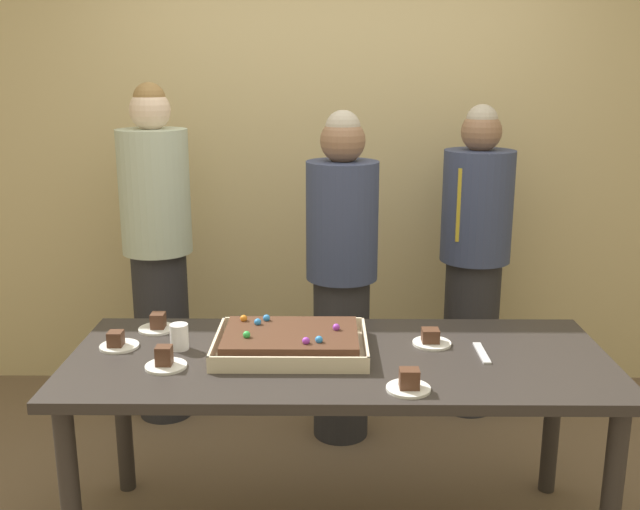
# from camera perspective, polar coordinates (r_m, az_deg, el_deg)

# --- Properties ---
(interior_back_panel) EXTENTS (8.00, 0.12, 3.00)m
(interior_back_panel) POSITION_cam_1_polar(r_m,az_deg,el_deg) (4.14, 1.18, 10.14)
(interior_back_panel) COLOR #CCB784
(interior_back_panel) RESTS_ON ground_plane
(party_table) EXTENTS (2.02, 0.82, 0.77)m
(party_table) POSITION_cam_1_polar(r_m,az_deg,el_deg) (2.77, 1.51, -9.60)
(party_table) COLOR #2D2826
(party_table) RESTS_ON ground_plane
(sheet_cake) EXTENTS (0.57, 0.43, 0.10)m
(sheet_cake) POSITION_cam_1_polar(r_m,az_deg,el_deg) (2.76, -2.31, -6.85)
(sheet_cake) COLOR beige
(sheet_cake) RESTS_ON party_table
(plated_slice_near_left) EXTENTS (0.15, 0.15, 0.07)m
(plated_slice_near_left) POSITION_cam_1_polar(r_m,az_deg,el_deg) (2.91, -15.64, -6.67)
(plated_slice_near_left) COLOR white
(plated_slice_near_left) RESTS_ON party_table
(plated_slice_near_right) EXTENTS (0.15, 0.15, 0.07)m
(plated_slice_near_right) POSITION_cam_1_polar(r_m,az_deg,el_deg) (3.06, -12.67, -5.38)
(plated_slice_near_right) COLOR white
(plated_slice_near_right) RESTS_ON party_table
(plated_slice_far_left) EXTENTS (0.15, 0.15, 0.08)m
(plated_slice_far_left) POSITION_cam_1_polar(r_m,az_deg,el_deg) (2.46, 7.01, -10.01)
(plated_slice_far_left) COLOR white
(plated_slice_far_left) RESTS_ON party_table
(plated_slice_far_right) EXTENTS (0.15, 0.15, 0.06)m
(plated_slice_far_right) POSITION_cam_1_polar(r_m,az_deg,el_deg) (2.86, 8.74, -6.59)
(plated_slice_far_right) COLOR white
(plated_slice_far_right) RESTS_ON party_table
(plated_slice_center_front) EXTENTS (0.15, 0.15, 0.08)m
(plated_slice_center_front) POSITION_cam_1_polar(r_m,az_deg,el_deg) (2.68, -12.10, -8.16)
(plated_slice_center_front) COLOR white
(plated_slice_center_front) RESTS_ON party_table
(drink_cup_nearest) EXTENTS (0.07, 0.07, 0.10)m
(drink_cup_nearest) POSITION_cam_1_polar(r_m,az_deg,el_deg) (2.83, -11.02, -6.34)
(drink_cup_nearest) COLOR white
(drink_cup_nearest) RESTS_ON party_table
(cake_server_utensil) EXTENTS (0.03, 0.20, 0.01)m
(cake_server_utensil) POSITION_cam_1_polar(r_m,az_deg,el_deg) (2.81, 12.62, -7.54)
(cake_server_utensil) COLOR silver
(cake_server_utensil) RESTS_ON party_table
(person_serving_front) EXTENTS (0.35, 0.35, 1.75)m
(person_serving_front) POSITION_cam_1_polar(r_m,az_deg,el_deg) (3.80, -12.64, 0.31)
(person_serving_front) COLOR #28282D
(person_serving_front) RESTS_ON ground_plane
(person_green_shirt_behind) EXTENTS (0.36, 0.36, 1.64)m
(person_green_shirt_behind) POSITION_cam_1_polar(r_m,az_deg,el_deg) (3.88, 12.06, -0.32)
(person_green_shirt_behind) COLOR #28282D
(person_green_shirt_behind) RESTS_ON ground_plane
(person_striped_tie_right) EXTENTS (0.34, 0.34, 1.63)m
(person_striped_tie_right) POSITION_cam_1_polar(r_m,az_deg,el_deg) (3.50, 1.72, -1.55)
(person_striped_tie_right) COLOR #28282D
(person_striped_tie_right) RESTS_ON ground_plane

